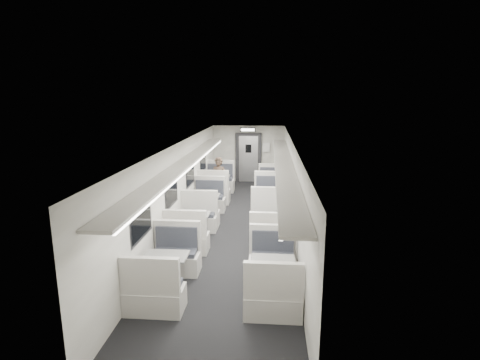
% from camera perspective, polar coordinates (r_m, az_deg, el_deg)
% --- Properties ---
extents(room, '(3.24, 12.24, 2.64)m').
position_cam_1_polar(room, '(10.07, -0.68, -1.11)').
color(room, black).
rests_on(room, ground).
extents(booth_left_a, '(1.10, 2.23, 1.19)m').
position_cam_1_polar(booth_left_a, '(13.66, -3.54, -0.93)').
color(booth_left_a, '#ADABA3').
rests_on(booth_left_a, room).
extents(booth_left_b, '(1.01, 2.05, 1.10)m').
position_cam_1_polar(booth_left_b, '(11.30, -5.30, -4.01)').
color(booth_left_b, '#ADABA3').
rests_on(booth_left_b, room).
extents(booth_left_c, '(0.99, 2.01, 1.08)m').
position_cam_1_polar(booth_left_c, '(9.65, -7.10, -7.02)').
color(booth_left_c, '#ADABA3').
rests_on(booth_left_c, room).
extents(booth_left_d, '(0.98, 1.99, 1.07)m').
position_cam_1_polar(booth_left_d, '(7.38, -11.16, -13.59)').
color(booth_left_d, '#ADABA3').
rests_on(booth_left_d, room).
extents(booth_right_a, '(1.02, 2.08, 1.11)m').
position_cam_1_polar(booth_right_a, '(13.39, 4.88, -1.35)').
color(booth_right_a, '#ADABA3').
rests_on(booth_right_a, room).
extents(booth_right_b, '(1.15, 2.34, 1.25)m').
position_cam_1_polar(booth_right_b, '(11.17, 4.92, -3.93)').
color(booth_right_b, '#ADABA3').
rests_on(booth_right_b, room).
extents(booth_right_c, '(1.03, 2.09, 1.12)m').
position_cam_1_polar(booth_right_c, '(9.36, 4.95, -7.52)').
color(booth_right_c, '#ADABA3').
rests_on(booth_right_c, room).
extents(booth_right_d, '(0.96, 1.94, 1.04)m').
position_cam_1_polar(booth_right_d, '(7.14, 5.02, -14.41)').
color(booth_right_d, '#ADABA3').
rests_on(booth_right_d, room).
extents(passenger, '(0.68, 0.56, 1.61)m').
position_cam_1_polar(passenger, '(12.65, -3.25, -0.12)').
color(passenger, black).
rests_on(passenger, room).
extents(window_a, '(0.02, 1.18, 0.84)m').
position_cam_1_polar(window_a, '(13.55, -5.64, 3.03)').
color(window_a, black).
rests_on(window_a, room).
extents(window_b, '(0.02, 1.18, 0.84)m').
position_cam_1_polar(window_b, '(11.43, -7.58, 1.19)').
color(window_b, black).
rests_on(window_b, room).
extents(window_c, '(0.02, 1.18, 0.84)m').
position_cam_1_polar(window_c, '(9.34, -10.39, -1.46)').
color(window_c, black).
rests_on(window_c, room).
extents(window_d, '(0.02, 1.18, 0.84)m').
position_cam_1_polar(window_d, '(7.32, -14.79, -5.61)').
color(window_d, black).
rests_on(window_d, room).
extents(luggage_rack_left, '(0.46, 10.40, 0.09)m').
position_cam_1_polar(luggage_rack_left, '(9.83, -8.10, 2.69)').
color(luggage_rack_left, '#ADABA3').
rests_on(luggage_rack_left, room).
extents(luggage_rack_right, '(0.46, 10.40, 0.09)m').
position_cam_1_polar(luggage_rack_right, '(9.60, 6.57, 2.49)').
color(luggage_rack_right, '#ADABA3').
rests_on(luggage_rack_right, room).
extents(vestibule_door, '(1.10, 0.13, 2.10)m').
position_cam_1_polar(vestibule_door, '(15.91, 1.29, 3.37)').
color(vestibule_door, black).
rests_on(vestibule_door, room).
extents(exit_sign, '(0.62, 0.12, 0.16)m').
position_cam_1_polar(exit_sign, '(15.27, 1.21, 7.68)').
color(exit_sign, black).
rests_on(exit_sign, room).
extents(wall_notice, '(0.32, 0.02, 0.40)m').
position_cam_1_polar(wall_notice, '(15.81, 4.02, 4.97)').
color(wall_notice, silver).
rests_on(wall_notice, room).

